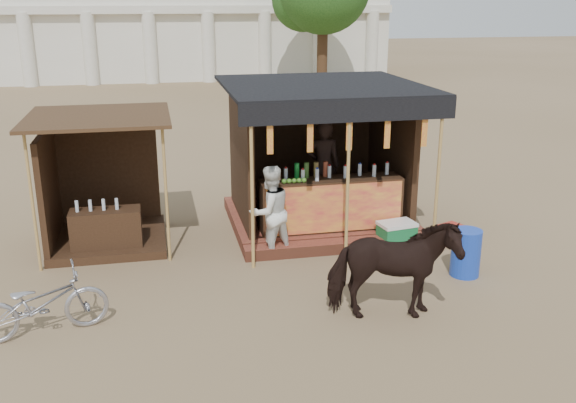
# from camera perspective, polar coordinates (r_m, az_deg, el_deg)

# --- Properties ---
(ground) EXTENTS (120.00, 120.00, 0.00)m
(ground) POSITION_cam_1_polar(r_m,az_deg,el_deg) (9.49, 2.03, -9.24)
(ground) COLOR #846B4C
(ground) RESTS_ON ground
(main_stall) EXTENTS (3.60, 3.61, 2.78)m
(main_stall) POSITION_cam_1_polar(r_m,az_deg,el_deg) (12.41, 2.87, 2.41)
(main_stall) COLOR brown
(main_stall) RESTS_ON ground
(secondary_stall) EXTENTS (2.40, 2.40, 2.38)m
(secondary_stall) POSITION_cam_1_polar(r_m,az_deg,el_deg) (11.99, -16.66, 0.23)
(secondary_stall) COLOR #362113
(secondary_stall) RESTS_ON ground
(cow) EXTENTS (1.85, 1.06, 1.48)m
(cow) POSITION_cam_1_polar(r_m,az_deg,el_deg) (8.93, 9.28, -6.02)
(cow) COLOR black
(cow) RESTS_ON ground
(motorbike) EXTENTS (1.81, 0.97, 0.91)m
(motorbike) POSITION_cam_1_polar(r_m,az_deg,el_deg) (9.14, -21.11, -8.45)
(motorbike) COLOR #9E9EA6
(motorbike) RESTS_ON ground
(bystander) EXTENTS (0.96, 0.87, 1.61)m
(bystander) POSITION_cam_1_polar(r_m,az_deg,el_deg) (10.94, -1.61, -0.92)
(bystander) COLOR white
(bystander) RESTS_ON ground
(blue_barrel) EXTENTS (0.52, 0.52, 0.77)m
(blue_barrel) POSITION_cam_1_polar(r_m,az_deg,el_deg) (10.71, 15.53, -4.41)
(blue_barrel) COLOR #173AB0
(blue_barrel) RESTS_ON ground
(red_crate) EXTENTS (0.51, 0.50, 0.30)m
(red_crate) POSITION_cam_1_polar(r_m,az_deg,el_deg) (12.20, 14.34, -2.74)
(red_crate) COLOR #AA271C
(red_crate) RESTS_ON ground
(cooler) EXTENTS (0.70, 0.54, 0.46)m
(cooler) POSITION_cam_1_polar(r_m,az_deg,el_deg) (11.70, 9.62, -2.89)
(cooler) COLOR #176B38
(cooler) RESTS_ON ground
(background_building) EXTENTS (26.00, 7.45, 8.18)m
(background_building) POSITION_cam_1_polar(r_m,az_deg,el_deg) (38.15, -12.41, 16.83)
(background_building) COLOR silver
(background_building) RESTS_ON ground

